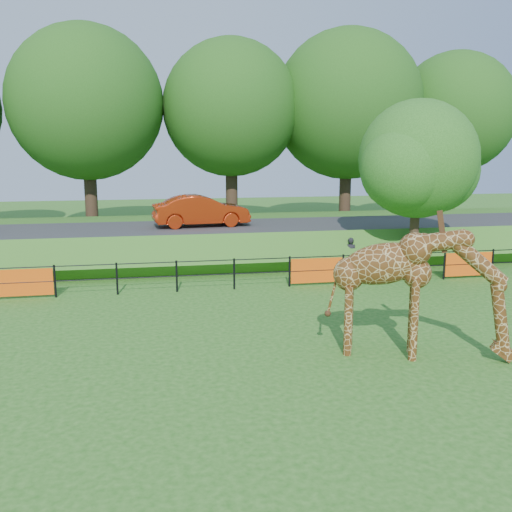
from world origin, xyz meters
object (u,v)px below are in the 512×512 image
(giraffe, at_px, (421,293))
(tree_east, at_px, (420,164))
(visitor, at_px, (350,254))
(car_red, at_px, (201,211))

(giraffe, relative_size, tree_east, 0.64)
(visitor, bearing_deg, car_red, -13.70)
(visitor, distance_m, tree_east, 4.44)
(car_red, height_order, visitor, car_red)
(giraffe, distance_m, visitor, 9.62)
(visitor, bearing_deg, tree_east, -167.64)
(giraffe, relative_size, car_red, 1.02)
(giraffe, relative_size, visitor, 3.17)
(car_red, xyz_separation_m, tree_east, (8.14, -4.54, 2.16))
(giraffe, height_order, tree_east, tree_east)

